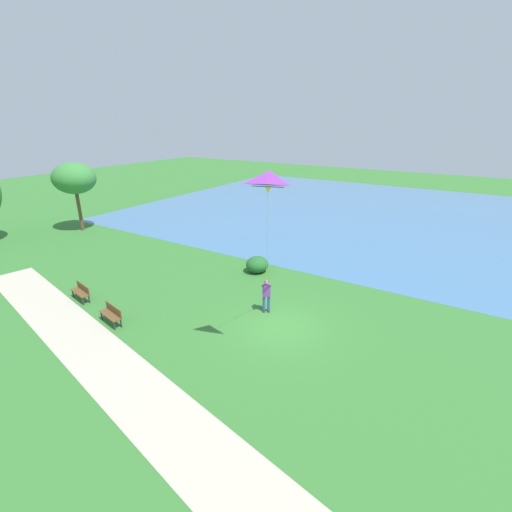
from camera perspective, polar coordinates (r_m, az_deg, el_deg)
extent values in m
plane|color=#33702D|center=(17.51, 3.92, -11.06)|extent=(120.00, 120.00, 0.00)
cube|color=teal|center=(40.36, 15.63, 6.73)|extent=(36.00, 44.00, 0.01)
cube|color=#B7AD99|center=(14.35, -17.56, -20.27)|extent=(8.78, 31.83, 0.02)
cube|color=#232328|center=(18.74, 1.98, -8.60)|extent=(0.26, 0.22, 0.06)
cylinder|color=#2D4C8E|center=(18.56, 2.00, -7.44)|extent=(0.14, 0.14, 0.82)
cube|color=#232328|center=(18.74, 1.24, -8.60)|extent=(0.26, 0.22, 0.06)
cylinder|color=#2D4C8E|center=(18.56, 1.25, -7.43)|extent=(0.14, 0.14, 0.82)
cube|color=#753899|center=(18.24, 1.65, -5.47)|extent=(0.39, 0.46, 0.60)
sphere|color=#996B4C|center=(18.04, 1.66, -4.16)|extent=(0.22, 0.22, 0.22)
ellipsoid|color=#4C3319|center=(18.04, 1.66, -4.03)|extent=(0.31, 0.31, 0.13)
cylinder|color=#753899|center=(17.84, 1.94, -4.49)|extent=(0.56, 0.10, 0.43)
cylinder|color=#753899|center=(17.84, 1.38, -4.48)|extent=(0.36, 0.52, 0.43)
sphere|color=#996B4C|center=(17.64, 1.66, -4.32)|extent=(0.10, 0.10, 0.10)
pyramid|color=purple|center=(12.40, 2.15, 11.84)|extent=(0.82, 1.23, 0.44)
cone|color=yellow|center=(12.22, 1.87, 10.29)|extent=(0.25, 0.25, 0.22)
cylinder|color=black|center=(12.20, 1.88, 10.80)|extent=(0.34, 1.03, 0.02)
cylinder|color=silver|center=(14.82, 1.75, 1.56)|extent=(3.45, 2.02, 5.21)
cube|color=brown|center=(18.86, -21.84, -8.57)|extent=(0.73, 1.56, 0.05)
cube|color=brown|center=(18.82, -21.41, -7.79)|extent=(0.34, 1.48, 0.40)
cube|color=#2D2D33|center=(18.37, -21.29, -10.11)|extent=(0.07, 0.07, 0.45)
cube|color=#2D2D33|center=(18.48, -20.39, -9.79)|extent=(0.07, 0.07, 0.45)
cube|color=#2D2D33|center=(19.47, -23.04, -8.56)|extent=(0.07, 0.07, 0.45)
cube|color=#2D2D33|center=(19.57, -22.19, -8.28)|extent=(0.07, 0.07, 0.45)
cube|color=brown|center=(21.83, -25.83, -5.15)|extent=(0.73, 1.56, 0.05)
cube|color=brown|center=(21.80, -25.46, -4.47)|extent=(0.34, 1.48, 0.40)
cube|color=#2D2D33|center=(21.30, -25.46, -6.40)|extent=(0.07, 0.07, 0.45)
cube|color=#2D2D33|center=(21.39, -24.67, -6.15)|extent=(0.07, 0.07, 0.45)
cube|color=#2D2D33|center=(22.46, -26.75, -5.23)|extent=(0.07, 0.07, 0.45)
cube|color=#2D2D33|center=(22.55, -26.00, -5.00)|extent=(0.07, 0.07, 0.45)
cylinder|color=brown|center=(35.25, -25.91, 6.50)|extent=(0.29, 0.29, 3.62)
ellipsoid|color=#387F38|center=(34.79, -26.61, 10.84)|extent=(3.37, 3.78, 2.61)
ellipsoid|color=#236028|center=(23.18, 0.19, -1.33)|extent=(1.47, 1.40, 1.02)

